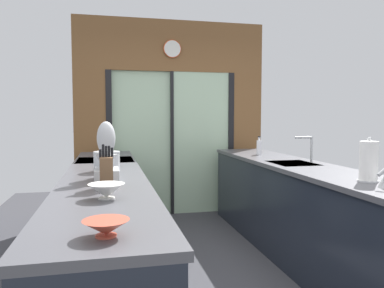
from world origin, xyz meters
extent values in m
cube|color=#38383D|center=(0.00, 0.60, -0.01)|extent=(5.04, 7.60, 0.02)
cube|color=brown|center=(0.00, 2.40, 2.35)|extent=(2.64, 0.08, 0.70)
cube|color=#B2D1AD|center=(-0.42, 2.42, 1.00)|extent=(0.80, 0.02, 2.00)
cube|color=#B2D1AD|center=(0.42, 2.38, 1.00)|extent=(0.80, 0.02, 2.00)
cube|color=black|center=(-0.86, 2.40, 1.00)|extent=(0.08, 0.10, 2.00)
cube|color=black|center=(0.86, 2.40, 1.00)|extent=(0.08, 0.10, 2.00)
cube|color=black|center=(0.00, 2.40, 1.00)|extent=(0.04, 0.10, 2.00)
cube|color=brown|center=(-1.11, 2.40, 1.00)|extent=(0.42, 0.08, 2.00)
cube|color=brown|center=(1.11, 2.40, 1.00)|extent=(0.42, 0.08, 2.00)
cylinder|color=white|center=(0.00, 2.34, 2.30)|extent=(0.23, 0.03, 0.23)
torus|color=#DB4C23|center=(0.00, 2.34, 2.30)|extent=(0.25, 0.02, 0.25)
cube|color=#1E232D|center=(-0.91, -0.33, 0.44)|extent=(0.58, 2.55, 0.88)
cube|color=#1E232D|center=(-0.91, 1.88, 0.44)|extent=(0.58, 0.65, 0.88)
cube|color=#4C4C51|center=(-0.91, 0.30, 0.90)|extent=(0.62, 3.80, 0.04)
cube|color=#1E232D|center=(0.91, 0.30, 0.44)|extent=(0.58, 3.80, 0.88)
cube|color=#4C4C51|center=(0.91, 0.30, 0.90)|extent=(0.62, 3.80, 0.04)
cube|color=#B7BABC|center=(0.89, 0.55, 0.90)|extent=(0.40, 0.48, 0.05)
cylinder|color=#B7BABC|center=(1.09, 0.55, 1.05)|extent=(0.02, 0.02, 0.26)
cylinder|color=#B7BABC|center=(1.00, 0.55, 1.17)|extent=(0.18, 0.02, 0.02)
cube|color=#B7BABC|center=(-0.91, 1.25, 0.44)|extent=(0.58, 0.60, 0.88)
cube|color=black|center=(-0.61, 1.25, 0.48)|extent=(0.01, 0.48, 0.28)
cube|color=black|center=(-0.91, 1.25, 0.91)|extent=(0.58, 0.60, 0.03)
cylinder|color=#B7BABC|center=(-0.61, 1.07, 0.80)|extent=(0.02, 0.04, 0.04)
cylinder|color=#B7BABC|center=(-0.61, 1.25, 0.80)|extent=(0.02, 0.04, 0.04)
cylinder|color=#B7BABC|center=(-0.61, 1.43, 0.80)|extent=(0.02, 0.04, 0.04)
cylinder|color=#BC4C38|center=(-0.89, -1.38, 0.92)|extent=(0.08, 0.08, 0.01)
cone|color=#BC4C38|center=(-0.89, -1.38, 0.96)|extent=(0.18, 0.18, 0.06)
cylinder|color=silver|center=(-0.89, -0.70, 0.92)|extent=(0.09, 0.09, 0.01)
cone|color=silver|center=(-0.89, -0.70, 0.97)|extent=(0.20, 0.20, 0.08)
cube|color=brown|center=(-0.89, -0.40, 1.02)|extent=(0.08, 0.14, 0.20)
cylinder|color=black|center=(-0.93, -0.40, 1.14)|extent=(0.02, 0.02, 0.06)
cylinder|color=black|center=(-0.91, -0.40, 1.16)|extent=(0.02, 0.02, 0.09)
cylinder|color=black|center=(-0.89, -0.40, 1.15)|extent=(0.02, 0.02, 0.08)
cylinder|color=black|center=(-0.87, -0.40, 1.15)|extent=(0.02, 0.02, 0.08)
cylinder|color=black|center=(-0.85, -0.40, 1.14)|extent=(0.02, 0.02, 0.07)
cube|color=#B7BABC|center=(-0.89, -0.07, 0.96)|extent=(0.17, 0.26, 0.08)
cube|color=#B7BABC|center=(-0.89, 0.03, 1.10)|extent=(0.10, 0.08, 0.20)
ellipsoid|color=#B7BABC|center=(-0.89, -0.08, 1.22)|extent=(0.13, 0.12, 0.24)
cone|color=#B7BABC|center=(-0.89, -0.10, 1.04)|extent=(0.15, 0.15, 0.13)
cylinder|color=#B7BABC|center=(-0.89, 0.38, 1.00)|extent=(0.21, 0.21, 0.15)
cylinder|color=#B7BABC|center=(-0.89, 0.38, 1.08)|extent=(0.22, 0.22, 0.01)
sphere|color=black|center=(-0.89, 0.38, 1.10)|extent=(0.03, 0.03, 0.03)
cylinder|color=#B7BABC|center=(0.81, -0.79, 1.03)|extent=(0.08, 0.02, 0.07)
cylinder|color=silver|center=(0.89, 1.40, 1.01)|extent=(0.06, 0.06, 0.17)
cylinder|color=silver|center=(0.89, 1.40, 1.11)|extent=(0.03, 0.03, 0.04)
cylinder|color=black|center=(0.89, 1.40, 1.14)|extent=(0.03, 0.03, 0.01)
cylinder|color=#B7BABC|center=(0.89, -0.54, 0.93)|extent=(0.14, 0.14, 0.01)
cylinder|color=white|center=(0.89, -0.54, 1.07)|extent=(0.12, 0.12, 0.27)
sphere|color=#B7BABC|center=(0.89, -0.54, 1.22)|extent=(0.03, 0.03, 0.03)
camera|label=1|loc=(-0.88, -2.81, 1.37)|focal=35.17mm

